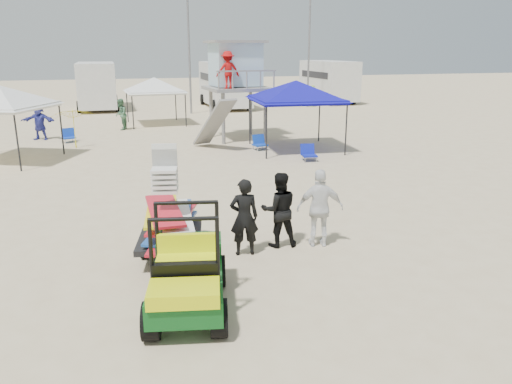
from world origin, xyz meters
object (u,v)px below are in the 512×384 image
object	(u,v)px
utility_cart	(186,266)
surf_trailer	(169,218)
lifeguard_tower	(235,68)
man_left	(244,217)
canopy_blue	(296,84)

from	to	relation	value
utility_cart	surf_trailer	xyz separation A→B (m)	(0.01, 2.33, 0.04)
lifeguard_tower	utility_cart	bearing A→B (deg)	-106.85
man_left	canopy_blue	world-z (taller)	canopy_blue
surf_trailer	canopy_blue	size ratio (longest dim) A/B	0.65
surf_trailer	lifeguard_tower	world-z (taller)	lifeguard_tower
utility_cart	lifeguard_tower	bearing A→B (deg)	73.15
man_left	lifeguard_tower	size ratio (longest dim) A/B	0.37
utility_cart	lifeguard_tower	size ratio (longest dim) A/B	0.55
man_left	lifeguard_tower	distance (m)	14.37
lifeguard_tower	canopy_blue	bearing A→B (deg)	-61.31
utility_cart	surf_trailer	bearing A→B (deg)	89.86
utility_cart	lifeguard_tower	world-z (taller)	lifeguard_tower
man_left	surf_trailer	bearing A→B (deg)	-3.23
surf_trailer	lifeguard_tower	xyz separation A→B (m)	(4.78, 13.47, 2.46)
utility_cart	surf_trailer	distance (m)	2.33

